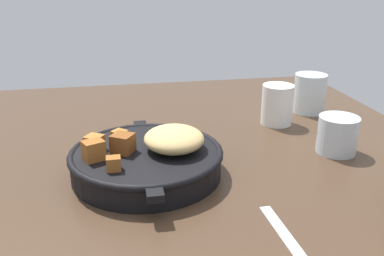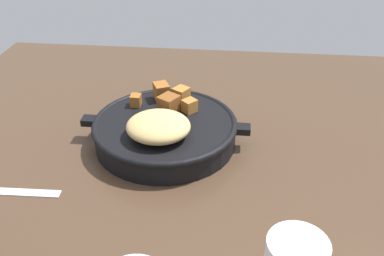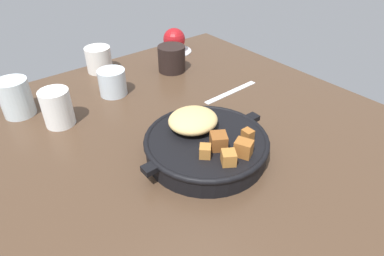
{
  "view_description": "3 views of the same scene",
  "coord_description": "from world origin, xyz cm",
  "px_view_note": "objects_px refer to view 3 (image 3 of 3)",
  "views": [
    {
      "loc": [
        69.08,
        -10.5,
        32.92
      ],
      "look_at": [
        0.76,
        2.47,
        6.26
      ],
      "focal_mm": 39.45,
      "sensor_mm": 36.0,
      "label": 1
    },
    {
      "loc": [
        -6.69,
        57.76,
        43.23
      ],
      "look_at": [
        -0.75,
        1.2,
        7.9
      ],
      "focal_mm": 40.12,
      "sensor_mm": 36.0,
      "label": 2
    },
    {
      "loc": [
        -31.19,
        -46.3,
        44.54
      ],
      "look_at": [
        5.24,
        -0.84,
        3.87
      ],
      "focal_mm": 30.92,
      "sensor_mm": 36.0,
      "label": 3
    }
  ],
  "objects_px": {
    "butter_knife": "(231,92)",
    "coffee_mug_dark": "(172,59)",
    "water_glass_short": "(112,82)",
    "cast_iron_skillet": "(205,143)",
    "red_apple": "(174,39)",
    "water_glass_tall": "(16,98)",
    "ceramic_mug_white": "(99,59)",
    "white_creamer_pitcher": "(57,108)"
  },
  "relations": [
    {
      "from": "red_apple",
      "to": "water_glass_tall",
      "type": "xyz_separation_m",
      "value": [
        -0.54,
        -0.09,
        0.0
      ]
    },
    {
      "from": "butter_knife",
      "to": "water_glass_short",
      "type": "xyz_separation_m",
      "value": [
        -0.26,
        0.2,
        0.03
      ]
    },
    {
      "from": "cast_iron_skillet",
      "to": "water_glass_short",
      "type": "bearing_deg",
      "value": 94.15
    },
    {
      "from": "red_apple",
      "to": "butter_knife",
      "type": "distance_m",
      "value": 0.35
    },
    {
      "from": "coffee_mug_dark",
      "to": "ceramic_mug_white",
      "type": "height_order",
      "value": "coffee_mug_dark"
    },
    {
      "from": "cast_iron_skillet",
      "to": "butter_knife",
      "type": "height_order",
      "value": "cast_iron_skillet"
    },
    {
      "from": "water_glass_short",
      "to": "water_glass_tall",
      "type": "distance_m",
      "value": 0.24
    },
    {
      "from": "water_glass_tall",
      "to": "ceramic_mug_white",
      "type": "relative_size",
      "value": 1.2
    },
    {
      "from": "red_apple",
      "to": "butter_knife",
      "type": "height_order",
      "value": "red_apple"
    },
    {
      "from": "coffee_mug_dark",
      "to": "cast_iron_skillet",
      "type": "bearing_deg",
      "value": -116.39
    },
    {
      "from": "cast_iron_skillet",
      "to": "water_glass_tall",
      "type": "distance_m",
      "value": 0.48
    },
    {
      "from": "cast_iron_skillet",
      "to": "red_apple",
      "type": "height_order",
      "value": "same"
    },
    {
      "from": "red_apple",
      "to": "butter_knife",
      "type": "xyz_separation_m",
      "value": [
        -0.05,
        -0.34,
        -0.04
      ]
    },
    {
      "from": "red_apple",
      "to": "water_glass_tall",
      "type": "relative_size",
      "value": 0.82
    },
    {
      "from": "ceramic_mug_white",
      "to": "coffee_mug_dark",
      "type": "bearing_deg",
      "value": -37.85
    },
    {
      "from": "coffee_mug_dark",
      "to": "water_glass_short",
      "type": "xyz_separation_m",
      "value": [
        -0.21,
        -0.02,
        -0.0
      ]
    },
    {
      "from": "cast_iron_skillet",
      "to": "water_glass_tall",
      "type": "bearing_deg",
      "value": 122.15
    },
    {
      "from": "red_apple",
      "to": "white_creamer_pitcher",
      "type": "relative_size",
      "value": 0.86
    },
    {
      "from": "cast_iron_skillet",
      "to": "water_glass_short",
      "type": "height_order",
      "value": "cast_iron_skillet"
    },
    {
      "from": "water_glass_short",
      "to": "coffee_mug_dark",
      "type": "bearing_deg",
      "value": 5.82
    },
    {
      "from": "ceramic_mug_white",
      "to": "water_glass_tall",
      "type": "bearing_deg",
      "value": -158.37
    },
    {
      "from": "coffee_mug_dark",
      "to": "water_glass_short",
      "type": "height_order",
      "value": "coffee_mug_dark"
    },
    {
      "from": "butter_knife",
      "to": "white_creamer_pitcher",
      "type": "xyz_separation_m",
      "value": [
        -0.43,
        0.14,
        0.04
      ]
    },
    {
      "from": "coffee_mug_dark",
      "to": "ceramic_mug_white",
      "type": "distance_m",
      "value": 0.22
    },
    {
      "from": "butter_knife",
      "to": "water_glass_tall",
      "type": "bearing_deg",
      "value": 150.96
    },
    {
      "from": "red_apple",
      "to": "ceramic_mug_white",
      "type": "relative_size",
      "value": 0.98
    },
    {
      "from": "coffee_mug_dark",
      "to": "white_creamer_pitcher",
      "type": "height_order",
      "value": "white_creamer_pitcher"
    },
    {
      "from": "water_glass_short",
      "to": "water_glass_tall",
      "type": "relative_size",
      "value": 0.8
    },
    {
      "from": "cast_iron_skillet",
      "to": "coffee_mug_dark",
      "type": "distance_m",
      "value": 0.42
    },
    {
      "from": "cast_iron_skillet",
      "to": "water_glass_short",
      "type": "xyz_separation_m",
      "value": [
        -0.03,
        0.36,
        0.0
      ]
    },
    {
      "from": "red_apple",
      "to": "butter_knife",
      "type": "bearing_deg",
      "value": -99.06
    },
    {
      "from": "butter_knife",
      "to": "coffee_mug_dark",
      "type": "relative_size",
      "value": 2.25
    },
    {
      "from": "white_creamer_pitcher",
      "to": "cast_iron_skillet",
      "type": "bearing_deg",
      "value": -57.28
    },
    {
      "from": "butter_knife",
      "to": "coffee_mug_dark",
      "type": "height_order",
      "value": "coffee_mug_dark"
    },
    {
      "from": "red_apple",
      "to": "cast_iron_skillet",
      "type": "bearing_deg",
      "value": -119.81
    },
    {
      "from": "red_apple",
      "to": "white_creamer_pitcher",
      "type": "xyz_separation_m",
      "value": [
        -0.48,
        -0.2,
        0.0
      ]
    },
    {
      "from": "cast_iron_skillet",
      "to": "ceramic_mug_white",
      "type": "distance_m",
      "value": 0.52
    },
    {
      "from": "water_glass_tall",
      "to": "cast_iron_skillet",
      "type": "bearing_deg",
      "value": -57.85
    },
    {
      "from": "butter_knife",
      "to": "water_glass_short",
      "type": "relative_size",
      "value": 2.53
    },
    {
      "from": "butter_knife",
      "to": "ceramic_mug_white",
      "type": "xyz_separation_m",
      "value": [
        -0.22,
        0.36,
        0.04
      ]
    },
    {
      "from": "cast_iron_skillet",
      "to": "white_creamer_pitcher",
      "type": "relative_size",
      "value": 3.39
    },
    {
      "from": "cast_iron_skillet",
      "to": "water_glass_tall",
      "type": "xyz_separation_m",
      "value": [
        -0.26,
        0.41,
        0.02
      ]
    }
  ]
}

